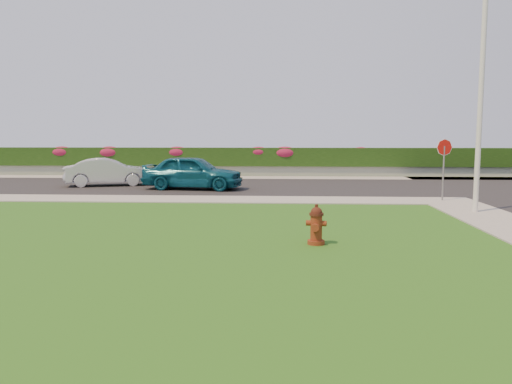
# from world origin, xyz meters

# --- Properties ---
(ground) EXTENTS (120.00, 120.00, 0.00)m
(ground) POSITION_xyz_m (0.00, 0.00, 0.00)
(ground) COLOR black
(ground) RESTS_ON ground
(street_far) EXTENTS (26.00, 8.00, 0.04)m
(street_far) POSITION_xyz_m (-5.00, 14.00, 0.02)
(street_far) COLOR black
(street_far) RESTS_ON ground
(sidewalk_far) EXTENTS (24.00, 2.00, 0.04)m
(sidewalk_far) POSITION_xyz_m (-6.00, 9.00, 0.02)
(sidewalk_far) COLOR gray
(sidewalk_far) RESTS_ON ground
(curb_corner) EXTENTS (2.00, 2.00, 0.04)m
(curb_corner) POSITION_xyz_m (7.00, 9.00, 0.02)
(curb_corner) COLOR gray
(curb_corner) RESTS_ON ground
(sidewalk_beyond) EXTENTS (34.00, 2.00, 0.04)m
(sidewalk_beyond) POSITION_xyz_m (-1.00, 19.00, 0.02)
(sidewalk_beyond) COLOR gray
(sidewalk_beyond) RESTS_ON ground
(retaining_wall) EXTENTS (34.00, 0.40, 0.60)m
(retaining_wall) POSITION_xyz_m (-1.00, 20.50, 0.30)
(retaining_wall) COLOR gray
(retaining_wall) RESTS_ON ground
(hedge) EXTENTS (32.00, 0.90, 1.10)m
(hedge) POSITION_xyz_m (-1.00, 20.60, 1.15)
(hedge) COLOR black
(hedge) RESTS_ON retaining_wall
(fire_hydrant) EXTENTS (0.47, 0.44, 0.90)m
(fire_hydrant) POSITION_xyz_m (1.69, 1.40, 0.43)
(fire_hydrant) COLOR #520F0C
(fire_hydrant) RESTS_ON ground
(sedan_teal) EXTENTS (4.63, 2.35, 1.51)m
(sedan_teal) POSITION_xyz_m (-3.07, 12.43, 0.80)
(sedan_teal) COLOR navy
(sedan_teal) RESTS_ON street_far
(sedan_silver) EXTENTS (4.20, 2.56, 1.31)m
(sedan_silver) POSITION_xyz_m (-7.41, 13.77, 0.69)
(sedan_silver) COLOR #B9BBC1
(sedan_silver) RESTS_ON street_far
(utility_pole) EXTENTS (0.16, 0.16, 6.60)m
(utility_pole) POSITION_xyz_m (6.97, 6.26, 3.30)
(utility_pole) COLOR silver
(utility_pole) RESTS_ON ground
(stop_sign) EXTENTS (0.61, 0.18, 2.30)m
(stop_sign) POSITION_xyz_m (6.83, 9.08, 1.69)
(stop_sign) COLOR slate
(stop_sign) RESTS_ON ground
(flower_clump_a) EXTENTS (1.40, 0.90, 0.70)m
(flower_clump_a) POSITION_xyz_m (-12.69, 20.50, 1.42)
(flower_clump_a) COLOR #A31C41
(flower_clump_a) RESTS_ON hedge
(flower_clump_b) EXTENTS (1.47, 0.95, 0.74)m
(flower_clump_b) POSITION_xyz_m (-9.69, 20.50, 1.41)
(flower_clump_b) COLOR #A31C41
(flower_clump_b) RESTS_ON hedge
(flower_clump_c) EXTENTS (1.39, 0.89, 0.69)m
(flower_clump_c) POSITION_xyz_m (-5.51, 20.50, 1.43)
(flower_clump_c) COLOR #A31C41
(flower_clump_c) RESTS_ON hedge
(flower_clump_d) EXTENTS (1.26, 0.81, 0.63)m
(flower_clump_d) POSITION_xyz_m (-0.56, 20.50, 1.45)
(flower_clump_d) COLOR #A31C41
(flower_clump_d) RESTS_ON hedge
(flower_clump_e) EXTENTS (1.49, 0.96, 0.75)m
(flower_clump_e) POSITION_xyz_m (1.03, 20.50, 1.40)
(flower_clump_e) COLOR #A31C41
(flower_clump_e) RESTS_ON hedge
(flower_clump_f) EXTENTS (1.02, 0.66, 0.51)m
(flower_clump_f) POSITION_xyz_m (5.54, 20.50, 1.50)
(flower_clump_f) COLOR #A31C41
(flower_clump_f) RESTS_ON hedge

